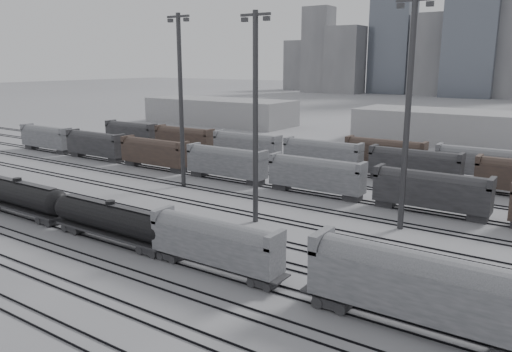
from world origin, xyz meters
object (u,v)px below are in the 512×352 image
Objects in this scene: tank_car_b at (111,219)px; hopper_car_b at (419,284)px; hopper_car_a at (215,241)px; light_mast_c at (255,114)px; tank_car_a at (19,195)px.

hopper_car_b is (33.87, 0.00, 1.10)m from tank_car_b.
hopper_car_b reaches higher than hopper_car_a.
tank_car_a is at bearing -151.31° from light_mast_c.
light_mast_c is (27.29, 14.93, 10.78)m from tank_car_a.
hopper_car_a is 19.19m from hopper_car_b.
light_mast_c reaches higher than hopper_car_a.
hopper_car_a is at bearing 0.00° from tank_car_a.
hopper_car_a reaches higher than tank_car_b.
light_mast_c is (-5.48, 14.93, 10.41)m from hopper_car_a.
hopper_car_a is (14.69, -0.00, 0.49)m from tank_car_b.
tank_car_b is (18.07, 0.00, -0.11)m from tank_car_a.
tank_car_a is 18.07m from tank_car_b.
hopper_car_b is at bearing 0.00° from tank_car_b.
hopper_car_b is (51.94, 0.00, 0.99)m from tank_car_a.
hopper_car_b is 0.66× the size of light_mast_c.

